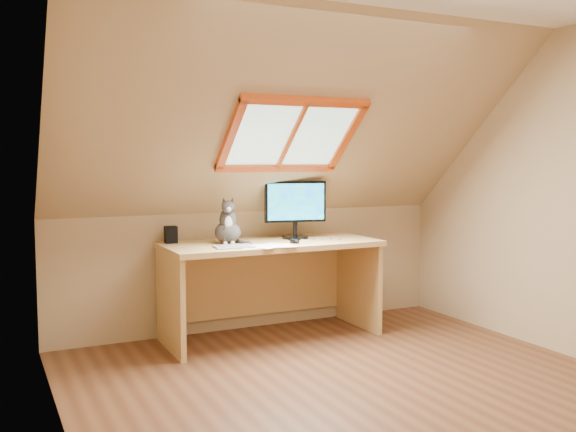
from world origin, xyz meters
TOP-DOWN VIEW (x-y plane):
  - ground at (0.00, 0.00)m, footprint 3.50×3.50m
  - room_shell at (0.00, -0.09)m, footprint 3.52×3.52m
  - desk at (-0.02, 1.45)m, footprint 1.72×0.75m
  - monitor at (0.24, 1.45)m, footprint 0.52×0.22m
  - cat at (-0.37, 1.41)m, footprint 0.26×0.29m
  - desk_speaker at (-0.76, 1.63)m, footprint 0.10×0.10m
  - graphics_tablet at (-0.41, 1.18)m, footprint 0.31×0.24m
  - mouse at (0.11, 1.20)m, footprint 0.08×0.12m
  - papers at (-0.18, 1.12)m, footprint 0.35×0.30m
  - cables at (0.35, 1.26)m, footprint 0.51×0.26m

SIDE VIEW (x-z plane):
  - ground at x=0.00m, z-range 0.00..0.00m
  - desk at x=-0.02m, z-range 0.16..0.94m
  - papers at x=-0.18m, z-range 0.78..0.79m
  - cables at x=0.35m, z-range 0.78..0.79m
  - graphics_tablet at x=-0.41m, z-range 0.78..0.80m
  - mouse at x=0.11m, z-range 0.78..0.82m
  - desk_speaker at x=-0.76m, z-range 0.78..0.92m
  - cat at x=-0.37m, z-range 0.73..1.10m
  - monitor at x=0.24m, z-range 0.82..1.30m
  - room_shell at x=0.00m, z-range 0.23..2.64m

